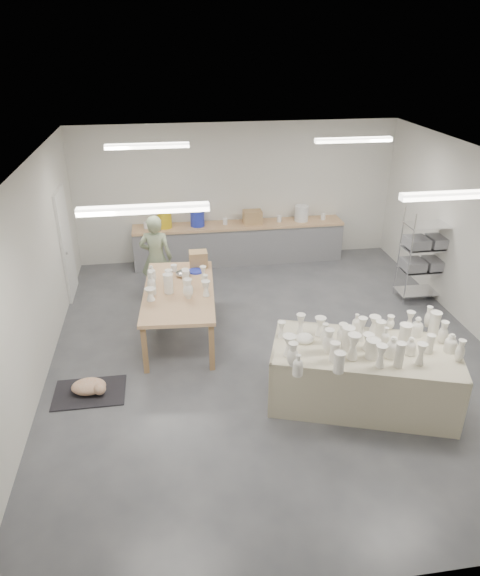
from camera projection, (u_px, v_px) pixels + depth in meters
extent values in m
plane|color=#424449|center=(272.00, 350.00, 8.34)|extent=(8.00, 8.00, 0.00)
cube|color=white|center=(278.00, 166.00, 7.01)|extent=(7.00, 8.00, 0.02)
cube|color=silver|center=(237.00, 193.00, 11.22)|extent=(7.00, 0.02, 3.00)
cube|color=silver|center=(380.00, 465.00, 4.13)|extent=(7.00, 0.02, 3.00)
cube|color=silver|center=(31.00, 281.00, 7.20)|extent=(0.02, 8.00, 3.00)
cube|color=white|center=(66.00, 244.00, 9.71)|extent=(0.05, 0.90, 2.10)
cube|color=white|center=(144.00, 209.00, 5.46)|extent=(1.40, 0.12, 0.08)
cube|color=white|center=(458.00, 195.00, 5.95)|extent=(1.40, 0.12, 0.08)
cube|color=white|center=(147.00, 146.00, 8.56)|extent=(1.40, 0.12, 0.08)
cube|color=white|center=(354.00, 140.00, 9.05)|extent=(1.40, 0.12, 0.08)
cube|color=#B07D55|center=(239.00, 225.00, 11.21)|extent=(4.60, 0.60, 0.06)
cube|color=slate|center=(239.00, 244.00, 11.41)|extent=(4.60, 0.55, 0.84)
cylinder|color=gold|center=(165.00, 220.00, 10.91)|extent=(0.30, 0.30, 0.34)
cylinder|color=#202EAF|center=(197.00, 218.00, 11.00)|extent=(0.30, 0.30, 0.34)
cylinder|color=white|center=(302.00, 213.00, 11.31)|extent=(0.30, 0.30, 0.34)
cube|color=#A77851|center=(252.00, 217.00, 11.18)|extent=(0.40, 0.30, 0.28)
cylinder|color=white|center=(146.00, 225.00, 10.90)|extent=(0.10, 0.10, 0.14)
cylinder|color=white|center=(225.00, 221.00, 11.13)|extent=(0.10, 0.10, 0.14)
cylinder|color=white|center=(279.00, 219.00, 11.29)|extent=(0.10, 0.10, 0.14)
cylinder|color=white|center=(323.00, 217.00, 11.42)|extent=(0.10, 0.10, 0.14)
cylinder|color=silver|center=(410.00, 261.00, 9.36)|extent=(0.02, 0.02, 1.80)
cylinder|color=silver|center=(452.00, 258.00, 9.47)|extent=(0.02, 0.02, 1.80)
cylinder|color=silver|center=(399.00, 252.00, 9.75)|extent=(0.02, 0.02, 1.80)
cylinder|color=silver|center=(441.00, 249.00, 9.86)|extent=(0.02, 0.02, 1.80)
cube|color=silver|center=(419.00, 291.00, 9.94)|extent=(0.88, 0.48, 0.02)
cube|color=silver|center=(423.00, 270.00, 9.74)|extent=(0.88, 0.48, 0.02)
cube|color=silver|center=(427.00, 248.00, 9.54)|extent=(0.88, 0.48, 0.02)
cube|color=silver|center=(431.00, 225.00, 9.34)|extent=(0.88, 0.48, 0.02)
cube|color=slate|center=(413.00, 265.00, 9.66)|extent=(0.38, 0.42, 0.18)
cube|color=slate|center=(435.00, 263.00, 9.72)|extent=(0.38, 0.42, 0.18)
cube|color=slate|center=(417.00, 242.00, 9.46)|extent=(0.38, 0.42, 0.18)
cube|color=slate|center=(439.00, 241.00, 9.52)|extent=(0.38, 0.42, 0.18)
cube|color=olive|center=(362.00, 378.00, 7.03)|extent=(2.39, 1.63, 0.76)
cube|color=beige|center=(366.00, 350.00, 6.82)|extent=(2.70, 1.88, 0.03)
cube|color=beige|center=(379.00, 401.00, 6.51)|extent=(2.34, 0.80, 0.86)
cube|color=beige|center=(349.00, 353.00, 7.50)|extent=(2.34, 0.80, 0.86)
cube|color=#B07D55|center=(179.00, 291.00, 8.43)|extent=(1.30, 2.35, 0.06)
cube|color=olive|center=(150.00, 351.00, 7.60)|extent=(0.08, 0.08, 0.79)
cube|color=olive|center=(217.00, 346.00, 7.74)|extent=(0.08, 0.08, 0.79)
cube|color=olive|center=(151.00, 288.00, 9.49)|extent=(0.08, 0.08, 0.79)
cube|color=olive|center=(204.00, 285.00, 9.63)|extent=(0.08, 0.08, 0.79)
ellipsoid|color=silver|center=(183.00, 273.00, 8.87)|extent=(0.26, 0.26, 0.12)
cylinder|color=#202EAF|center=(196.00, 271.00, 9.03)|extent=(0.26, 0.26, 0.03)
cylinder|color=white|center=(174.00, 268.00, 9.04)|extent=(0.11, 0.11, 0.12)
cube|color=#A77851|center=(198.00, 259.00, 9.21)|extent=(0.32, 0.26, 0.28)
cube|color=black|center=(90.00, 393.00, 7.34)|extent=(1.00, 0.70, 0.02)
ellipsoid|color=white|center=(89.00, 386.00, 7.29)|extent=(0.58, 0.50, 0.20)
sphere|color=white|center=(100.00, 389.00, 7.21)|extent=(0.18, 0.18, 0.18)
imported|color=#8FA17C|center=(156.00, 258.00, 9.63)|extent=(0.68, 0.51, 1.68)
cylinder|color=red|center=(158.00, 279.00, 10.12)|extent=(0.33, 0.33, 0.04)
cylinder|color=silver|center=(165.00, 285.00, 10.21)|extent=(0.02, 0.02, 0.27)
cylinder|color=silver|center=(155.00, 283.00, 10.27)|extent=(0.02, 0.02, 0.27)
cylinder|color=silver|center=(156.00, 288.00, 10.07)|extent=(0.02, 0.02, 0.27)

